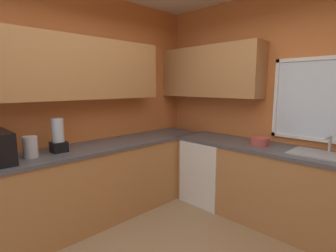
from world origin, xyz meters
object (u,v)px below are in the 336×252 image
object	(u,v)px
dishwasher	(210,171)
kettle	(30,147)
blender_appliance	(58,137)
bowl	(260,141)
sink_assembly	(325,155)

from	to	relation	value
dishwasher	kettle	size ratio (longest dim) A/B	4.09
dishwasher	blender_appliance	xyz separation A→B (m)	(-0.66, -1.80, 0.64)
kettle	blender_appliance	xyz separation A→B (m)	(-0.02, 0.28, 0.06)
bowl	sink_assembly	bearing A→B (deg)	0.51
dishwasher	blender_appliance	bearing A→B (deg)	-110.09
sink_assembly	bowl	bearing A→B (deg)	-179.49
kettle	blender_appliance	size ratio (longest dim) A/B	0.59
dishwasher	sink_assembly	bearing A→B (deg)	1.51
bowl	blender_appliance	bearing A→B (deg)	-126.30
kettle	sink_assembly	world-z (taller)	kettle
kettle	bowl	world-z (taller)	kettle
sink_assembly	blender_appliance	xyz separation A→B (m)	(-2.04, -1.84, 0.15)
kettle	blender_appliance	world-z (taller)	blender_appliance
dishwasher	bowl	size ratio (longest dim) A/B	3.86
sink_assembly	bowl	xyz separation A→B (m)	(-0.69, -0.01, 0.03)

